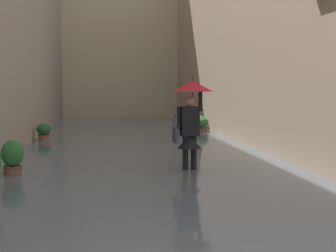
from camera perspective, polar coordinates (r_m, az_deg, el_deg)
name	(u,v)px	position (r m, az deg, el deg)	size (l,w,h in m)	color
ground_plane	(135,147)	(15.07, -3.81, -2.44)	(63.63, 63.63, 0.00)	gray
flood_water	(135,145)	(15.06, -3.81, -2.22)	(7.23, 31.45, 0.11)	slate
building_facade_left	(267,4)	(15.96, 11.47, 13.73)	(2.04, 29.45, 8.80)	tan
building_facade_far	(120,18)	(28.84, -5.62, 12.41)	(10.03, 1.80, 11.55)	beige
person_wading	(191,111)	(10.21, 2.66, 1.80)	(0.86, 0.86, 2.03)	#4C4233
potted_plant_near_right	(12,159)	(10.10, -17.61, -3.63)	(0.44, 0.44, 0.80)	brown
potted_plant_far_right	(44,132)	(16.41, -14.23, -0.69)	(0.46, 0.46, 0.66)	#9E563D
potted_plant_mid_left	(200,123)	(19.91, 3.69, 0.33)	(0.51, 0.51, 0.68)	brown
potted_plant_near_left	(202,125)	(18.89, 4.02, 0.07)	(0.47, 0.47, 0.66)	brown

